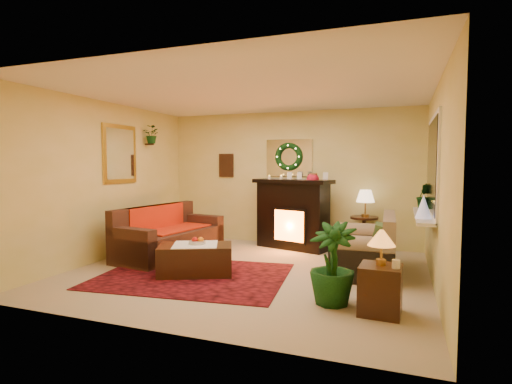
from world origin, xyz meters
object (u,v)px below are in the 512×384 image
(loveseat, at_px, (364,243))
(sofa, at_px, (170,231))
(side_table_round, at_px, (364,234))
(coffee_table, at_px, (196,260))
(end_table_square, at_px, (380,289))
(fireplace, at_px, (292,219))

(loveseat, bearing_deg, sofa, -179.68)
(side_table_round, bearing_deg, coffee_table, -131.48)
(sofa, relative_size, loveseat, 1.36)
(end_table_square, bearing_deg, side_table_round, 98.20)
(sofa, distance_m, loveseat, 3.22)
(end_table_square, bearing_deg, loveseat, 100.64)
(sofa, distance_m, side_table_round, 3.43)
(sofa, distance_m, end_table_square, 3.86)
(end_table_square, height_order, coffee_table, end_table_square)
(side_table_round, bearing_deg, end_table_square, -81.80)
(coffee_table, bearing_deg, loveseat, 0.56)
(loveseat, distance_m, coffee_table, 2.47)
(fireplace, relative_size, side_table_round, 2.10)
(fireplace, height_order, side_table_round, fireplace)
(loveseat, height_order, side_table_round, loveseat)
(sofa, height_order, loveseat, sofa)
(end_table_square, xyz_separation_m, coffee_table, (-2.55, 0.65, -0.06))
(sofa, distance_m, fireplace, 2.24)
(fireplace, distance_m, coffee_table, 2.39)
(sofa, xyz_separation_m, end_table_square, (3.53, -1.55, -0.16))
(fireplace, bearing_deg, sofa, -128.16)
(sofa, relative_size, fireplace, 1.49)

